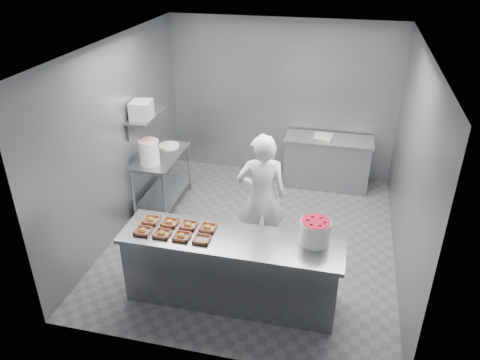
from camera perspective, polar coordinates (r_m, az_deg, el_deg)
name	(u,v)px	position (r m, az deg, el deg)	size (l,w,h in m)	color
floor	(254,237)	(7.00, 1.72, -6.99)	(4.50, 4.50, 0.00)	#4C4C51
ceiling	(257,46)	(5.87, 2.12, 16.05)	(4.50, 4.50, 0.00)	white
wall_back	(281,100)	(8.38, 5.08, 9.69)	(4.00, 0.04, 2.80)	slate
wall_left	(119,138)	(6.95, -14.53, 4.97)	(0.04, 4.50, 2.80)	slate
wall_right	(411,167)	(6.27, 20.12, 1.53)	(0.04, 4.50, 2.80)	slate
service_counter	(231,269)	(5.68, -1.08, -10.83)	(2.60, 0.70, 0.90)	slate
prep_table	(162,172)	(7.63, -9.48, 0.94)	(0.60, 1.20, 0.90)	slate
back_counter	(327,162)	(8.33, 10.56, 2.18)	(1.50, 0.60, 0.90)	slate
wall_shelf	(147,115)	(7.32, -11.31, 7.77)	(0.35, 0.90, 0.03)	slate
tray_0	(143,231)	(5.61, -11.77, -6.08)	(0.19, 0.18, 0.06)	tan
tray_1	(162,233)	(5.52, -9.49, -6.45)	(0.19, 0.18, 0.06)	tan
tray_2	(182,236)	(5.44, -7.14, -6.82)	(0.19, 0.18, 0.06)	tan
tray_3	(202,239)	(5.38, -4.68, -7.22)	(0.19, 0.18, 0.04)	tan
tray_4	(151,220)	(5.79, -10.80, -4.79)	(0.19, 0.18, 0.06)	tan
tray_5	(170,222)	(5.71, -8.59, -5.13)	(0.19, 0.18, 0.06)	tan
tray_6	(188,225)	(5.63, -6.30, -5.46)	(0.19, 0.18, 0.06)	tan
tray_7	(208,228)	(5.56, -3.96, -5.80)	(0.19, 0.18, 0.06)	tan
worker	(261,197)	(6.21, 2.64, -2.11)	(0.66, 0.43, 1.80)	white
strawberry_tub	(315,231)	(5.33, 9.16, -6.16)	(0.34, 0.34, 0.28)	white
glaze_bucket	(149,152)	(7.16, -11.01, 3.42)	(0.31, 0.30, 0.46)	white
bucket_lid	(169,146)	(7.78, -8.64, 4.18)	(0.33, 0.33, 0.03)	white
rag	(164,147)	(7.73, -9.30, 3.94)	(0.15, 0.13, 0.02)	#CCB28C
appliance	(141,110)	(7.13, -11.93, 8.40)	(0.30, 0.34, 0.26)	gray
paper_stack	(324,136)	(8.14, 10.15, 5.27)	(0.30, 0.22, 0.06)	silver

